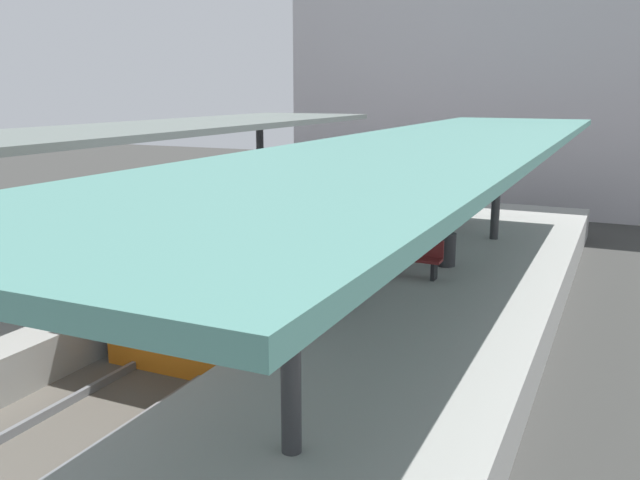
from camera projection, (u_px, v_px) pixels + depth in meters
The scene contains 13 objects.
ground_plane at pixel (238, 342), 13.94m from camera, with size 80.00×80.00×0.00m, color #383835.
platform_left at pixel (96, 296), 15.38m from camera, with size 4.40×28.00×1.00m, color #9E9E99.
platform_right at pixel (413, 348), 12.27m from camera, with size 4.40×28.00×1.00m, color #9E9E99.
track_ballast at pixel (237, 337), 13.92m from camera, with size 3.20×28.00×0.20m, color #59544C.
rail_near_side at pixel (208, 324), 14.17m from camera, with size 0.08×28.00×0.14m, color slate.
rail_far_side at pixel (267, 335), 13.58m from camera, with size 0.08×28.00×0.14m, color slate.
commuter_train at pixel (328, 222), 17.68m from camera, with size 2.78×14.02×3.10m.
canopy_left at pixel (127, 132), 15.82m from camera, with size 4.18×21.00×3.28m.
canopy_right at pixel (441, 146), 12.72m from camera, with size 4.18×21.00×3.22m.
platform_bench at pixel (412, 256), 15.07m from camera, with size 1.40×0.41×0.86m.
platform_sign at pixel (351, 227), 12.56m from camera, with size 0.90×0.08×2.21m.
litter_bin at pixel (446, 250), 15.99m from camera, with size 0.44×0.44×0.80m, color #2D2D30.
station_building_backdrop at pixel (503, 82), 29.75m from camera, with size 18.00×6.00×11.00m, color #B7B2B7.
Camera 1 is at (7.07, -11.19, 5.14)m, focal length 37.45 mm.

